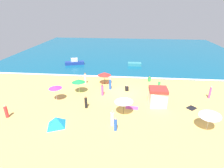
{
  "coord_description": "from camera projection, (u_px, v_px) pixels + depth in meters",
  "views": [
    {
      "loc": [
        0.67,
        -24.39,
        11.85
      ],
      "look_at": [
        -1.84,
        1.29,
        0.8
      ],
      "focal_mm": 28.91,
      "sensor_mm": 36.0,
      "label": 1
    }
  ],
  "objects": [
    {
      "name": "beachgoer_3",
      "position": [
        6.0,
        112.0,
        20.75
      ],
      "size": [
        0.52,
        0.52,
        1.62
      ],
      "color": "red",
      "rests_on": "ground_plane"
    },
    {
      "name": "beachgoer_6",
      "position": [
        210.0,
        92.0,
        25.06
      ],
      "size": [
        0.38,
        0.38,
        1.87
      ],
      "color": "#D84CA5",
      "rests_on": "ground_plane"
    },
    {
      "name": "beach_umbrella_4",
      "position": [
        55.0,
        87.0,
        24.03
      ],
      "size": [
        2.38,
        2.38,
        2.2
      ],
      "color": "silver",
      "rests_on": "ground_plane"
    },
    {
      "name": "beach_tent",
      "position": [
        56.0,
        121.0,
        19.34
      ],
      "size": [
        2.41,
        2.51,
        1.08
      ],
      "color": "#1999D8",
      "rests_on": "ground_plane"
    },
    {
      "name": "beachgoer_4",
      "position": [
        86.0,
        102.0,
        22.71
      ],
      "size": [
        0.47,
        0.47,
        1.64
      ],
      "color": "black",
      "rests_on": "ground_plane"
    },
    {
      "name": "lifeguard_cabana",
      "position": [
        158.0,
        97.0,
        23.13
      ],
      "size": [
        2.28,
        2.11,
        2.42
      ],
      "color": "white",
      "rests_on": "ground_plane"
    },
    {
      "name": "small_boat_1",
      "position": [
        135.0,
        64.0,
        39.07
      ],
      "size": [
        2.88,
        1.29,
        0.65
      ],
      "color": "teal",
      "rests_on": "ocean_water"
    },
    {
      "name": "beachgoer_7",
      "position": [
        112.0,
        118.0,
        19.28
      ],
      "size": [
        0.48,
        0.48,
        1.86
      ],
      "color": "white",
      "rests_on": "ground_plane"
    },
    {
      "name": "beachgoer_5",
      "position": [
        115.0,
        124.0,
        18.54
      ],
      "size": [
        0.46,
        0.46,
        1.53
      ],
      "color": "blue",
      "rests_on": "ground_plane"
    },
    {
      "name": "ground_plane",
      "position": [
        123.0,
        93.0,
        27.04
      ],
      "size": [
        60.0,
        60.0,
        0.0
      ],
      "primitive_type": "plane",
      "color": "#EDBC60"
    },
    {
      "name": "ocean_water",
      "position": [
        127.0,
        51.0,
        52.63
      ],
      "size": [
        60.0,
        44.0,
        0.1
      ],
      "primitive_type": "cube",
      "color": "#0F567A",
      "rests_on": "ground_plane"
    },
    {
      "name": "beach_umbrella_3",
      "position": [
        78.0,
        81.0,
        26.41
      ],
      "size": [
        2.34,
        2.35,
        2.15
      ],
      "color": "silver",
      "rests_on": "ground_plane"
    },
    {
      "name": "wave_breaker_foam",
      "position": [
        125.0,
        77.0,
        32.76
      ],
      "size": [
        57.0,
        0.7,
        0.01
      ],
      "primitive_type": "cube",
      "color": "white",
      "rests_on": "ocean_water"
    },
    {
      "name": "beachgoer_9",
      "position": [
        110.0,
        84.0,
        27.87
      ],
      "size": [
        0.38,
        0.38,
        1.84
      ],
      "color": "blue",
      "rests_on": "ground_plane"
    },
    {
      "name": "beach_towel_0",
      "position": [
        192.0,
        108.0,
        22.93
      ],
      "size": [
        1.54,
        1.52,
        0.01
      ],
      "color": "black",
      "rests_on": "ground_plane"
    },
    {
      "name": "beachgoer_10",
      "position": [
        85.0,
        79.0,
        29.91
      ],
      "size": [
        0.47,
        0.47,
        1.89
      ],
      "color": "white",
      "rests_on": "ground_plane"
    },
    {
      "name": "beach_umbrella_0",
      "position": [
        104.0,
        74.0,
        29.45
      ],
      "size": [
        2.88,
        2.88,
        2.05
      ],
      "color": "#4C3823",
      "rests_on": "ground_plane"
    },
    {
      "name": "beachgoer_1",
      "position": [
        127.0,
        88.0,
        27.55
      ],
      "size": [
        0.58,
        0.58,
        0.91
      ],
      "color": "black",
      "rests_on": "ground_plane"
    },
    {
      "name": "beachgoer_8",
      "position": [
        149.0,
        79.0,
        31.01
      ],
      "size": [
        0.53,
        0.53,
        0.95
      ],
      "color": "green",
      "rests_on": "ground_plane"
    },
    {
      "name": "small_boat_0",
      "position": [
        75.0,
        62.0,
        39.78
      ],
      "size": [
        4.24,
        2.25,
        1.44
      ],
      "color": "navy",
      "rests_on": "ocean_water"
    },
    {
      "name": "beach_umbrella_2",
      "position": [
        210.0,
        114.0,
        18.24
      ],
      "size": [
        3.01,
        3.01,
        2.12
      ],
      "color": "silver",
      "rests_on": "ground_plane"
    },
    {
      "name": "beach_towel_1",
      "position": [
        132.0,
        108.0,
        23.0
      ],
      "size": [
        1.69,
        1.03,
        0.01
      ],
      "color": "#D84CA5",
      "rests_on": "ground_plane"
    },
    {
      "name": "beachgoer_0",
      "position": [
        159.0,
        86.0,
        27.75
      ],
      "size": [
        0.54,
        0.54,
        1.54
      ],
      "color": "green",
      "rests_on": "ground_plane"
    },
    {
      "name": "beachgoer_11",
      "position": [
        102.0,
        90.0,
        25.92
      ],
      "size": [
        0.44,
        0.44,
        1.79
      ],
      "color": "#D84CA5",
      "rests_on": "ground_plane"
    },
    {
      "name": "beach_umbrella_1",
      "position": [
        124.0,
        100.0,
        20.91
      ],
      "size": [
        2.28,
        2.27,
        2.21
      ],
      "color": "#4C3823",
      "rests_on": "ground_plane"
    }
  ]
}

